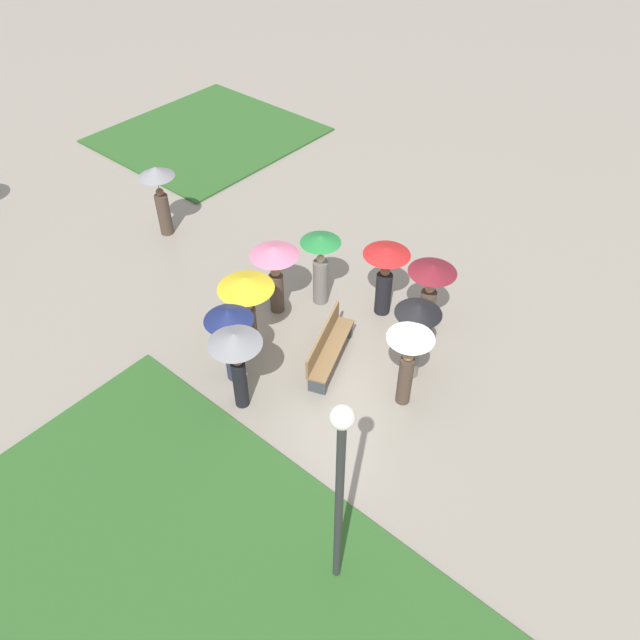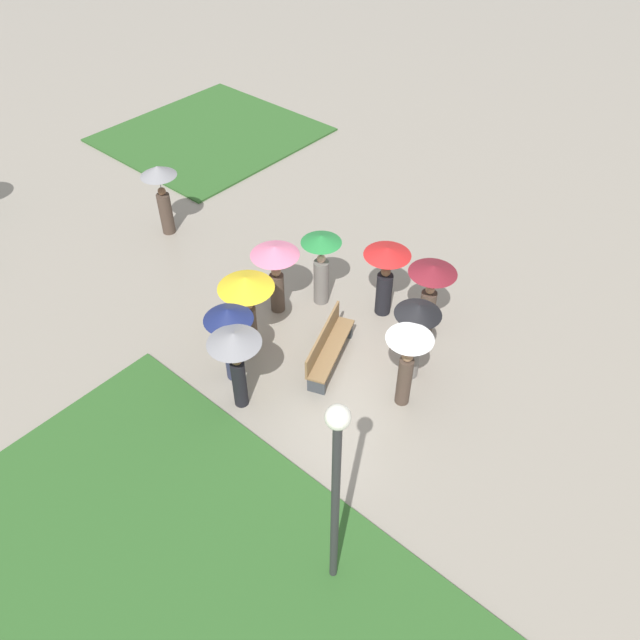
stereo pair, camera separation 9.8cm
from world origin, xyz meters
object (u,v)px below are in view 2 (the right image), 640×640
Objects in this scene: crowd_person_black at (416,328)px; lone_walker_far_path at (161,188)px; crowd_person_yellow at (247,293)px; crowd_person_maroon at (430,288)px; crowd_person_red at (386,270)px; crowd_person_green at (321,260)px; park_bench at (328,346)px; lamp_post at (336,480)px; crowd_person_navy at (230,330)px; crowd_person_white at (408,354)px; crowd_person_pink at (276,264)px; crowd_person_grey at (235,351)px.

crowd_person_black is 7.96m from lone_walker_far_path.
crowd_person_maroon is at bearing 56.00° from crowd_person_yellow.
crowd_person_green is at bearing 147.41° from crowd_person_red.
park_bench is at bearing -59.89° from crowd_person_maroon.
lamp_post is 10.58m from lone_walker_far_path.
crowd_person_navy reaches higher than park_bench.
crowd_person_black reaches higher than crowd_person_yellow.
crowd_person_black is 0.98× the size of lone_walker_far_path.
crowd_person_white reaches higher than crowd_person_red.
park_bench is 2.02m from crowd_person_yellow.
crowd_person_pink is 0.93× the size of crowd_person_black.
crowd_person_green is at bearing 142.62° from crowd_person_pink.
crowd_person_pink is 3.53m from crowd_person_black.
crowd_person_white reaches higher than crowd_person_maroon.
crowd_person_white is at bearing 33.42° from crowd_person_grey.
crowd_person_navy is at bearing -54.54° from crowd_person_yellow.
crowd_person_yellow is (-1.54, 3.16, 0.14)m from crowd_person_black.
crowd_person_white is (0.15, -1.84, 0.86)m from park_bench.
lone_walker_far_path reaches higher than crowd_person_white.
crowd_person_green is (-0.69, 2.46, -0.09)m from crowd_person_maroon.
crowd_person_red is 0.98× the size of crowd_person_yellow.
crowd_person_black is 1.00× the size of crowd_person_white.
crowd_person_black is (-1.21, -1.62, 0.10)m from crowd_person_red.
crowd_person_red is 6.45m from lone_walker_far_path.
lamp_post reaches higher than crowd_person_red.
crowd_person_green reaches higher than crowd_person_yellow.
crowd_person_pink is (-1.53, 1.90, 0.10)m from crowd_person_red.
crowd_person_navy is at bearing 103.19° from lone_walker_far_path.
crowd_person_red is 3.80m from crowd_person_navy.
crowd_person_white is at bearing 164.35° from crowd_person_black.
crowd_person_red is 2.72m from crowd_person_white.
crowd_person_navy is at bearing 92.75° from crowd_person_black.
lone_walker_far_path reaches higher than crowd_person_black.
lone_walker_far_path is at bearing 132.19° from crowd_person_red.
lone_walker_far_path is (4.39, 9.53, -1.32)m from lamp_post.
crowd_person_white is 1.03× the size of crowd_person_green.
crowd_person_green is (4.93, 4.53, -1.48)m from lamp_post.
crowd_person_yellow is 0.94× the size of lone_walker_far_path.
crowd_person_maroon is 3.41m from crowd_person_pink.
crowd_person_pink is 4.45m from lone_walker_far_path.
crowd_person_maroon is at bearing 106.47° from crowd_person_green.
crowd_person_maroon is 1.01× the size of crowd_person_green.
crowd_person_green is (-0.64, 1.33, -0.03)m from crowd_person_red.
crowd_person_green is (1.28, 3.26, -0.14)m from crowd_person_white.
crowd_person_white is 3.49m from crowd_person_navy.
crowd_person_green is at bearing 164.59° from crowd_person_white.
crowd_person_green reaches higher than crowd_person_red.
crowd_person_red is 4.11m from crowd_person_grey.
crowd_person_black is at bearing -95.22° from crowd_person_red.
lamp_post reaches higher than crowd_person_navy.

